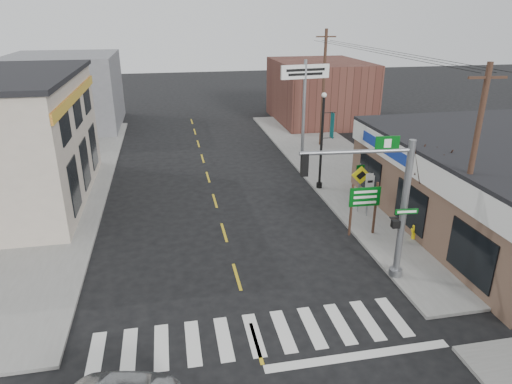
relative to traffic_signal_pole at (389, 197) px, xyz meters
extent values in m
plane|color=black|center=(-5.52, -2.70, -3.54)|extent=(140.00, 140.00, 0.00)
cube|color=slate|center=(3.48, 10.30, -3.48)|extent=(6.00, 38.00, 0.13)
cube|color=slate|center=(-14.52, 10.30, -3.48)|extent=(6.00, 38.00, 0.13)
cube|color=gold|center=(-5.52, 5.30, -3.54)|extent=(0.12, 56.00, 0.01)
cube|color=silver|center=(-5.52, -2.30, -3.54)|extent=(11.00, 2.20, 0.01)
cube|color=#552F27|center=(6.48, 27.30, -0.74)|extent=(8.00, 10.00, 5.60)
cube|color=slate|center=(-16.52, 29.30, -0.34)|extent=(9.00, 10.00, 6.40)
cylinder|color=gray|center=(0.68, 0.00, -0.63)|extent=(0.26, 0.26, 5.56)
cylinder|color=gray|center=(-1.36, 0.00, 1.78)|extent=(4.08, 0.15, 0.15)
cube|color=black|center=(-3.20, 0.00, 1.36)|extent=(0.26, 0.20, 0.83)
cube|color=#03470E|center=(0.68, -0.22, -0.54)|extent=(0.88, 0.04, 0.20)
cube|color=#03470E|center=(-0.25, 0.00, 2.05)|extent=(0.88, 0.05, 0.51)
cube|color=black|center=(0.43, -0.05, -1.14)|extent=(0.30, 0.24, 0.30)
cube|color=#442C1F|center=(0.19, 3.64, -2.13)|extent=(0.09, 0.09, 2.56)
cube|color=#442C1F|center=(1.37, 3.64, -2.13)|extent=(0.09, 0.09, 2.56)
cube|color=#105426|center=(0.78, 3.58, -1.49)|extent=(1.46, 0.05, 0.91)
cylinder|color=yellow|center=(2.98, 2.72, -3.12)|extent=(0.21, 0.21, 0.58)
sphere|color=yellow|center=(2.98, 2.72, -2.80)|extent=(0.23, 0.23, 0.23)
cylinder|color=gray|center=(1.65, 6.10, -2.26)|extent=(0.06, 0.06, 2.31)
cube|color=yellow|center=(1.65, 6.07, -1.38)|extent=(0.98, 0.03, 0.98)
cylinder|color=black|center=(0.78, 9.82, -0.70)|extent=(0.15, 0.15, 5.42)
sphere|color=silver|center=(0.78, 9.82, 2.06)|extent=(0.29, 0.29, 0.29)
cube|color=#0B4B4B|center=(1.35, 9.82, 0.34)|extent=(0.02, 0.57, 1.46)
cylinder|color=gray|center=(0.98, 14.15, 0.06)|extent=(0.20, 0.20, 6.95)
cube|color=silver|center=(0.98, 14.15, 2.80)|extent=(3.27, 0.18, 0.87)
cylinder|color=black|center=(3.56, 3.07, -1.75)|extent=(0.21, 0.21, 3.33)
ellipsoid|color=#173412|center=(4.11, -0.16, -2.91)|extent=(1.36, 1.36, 1.02)
ellipsoid|color=black|center=(4.21, 5.11, -3.01)|extent=(1.08, 1.08, 0.81)
cylinder|color=#46321D|center=(3.27, 0.07, 0.68)|extent=(0.21, 0.21, 8.18)
cube|color=#46321D|center=(3.27, 0.07, 4.23)|extent=(1.42, 0.09, 0.09)
cylinder|color=#422D1B|center=(3.88, 18.79, 0.89)|extent=(0.22, 0.22, 8.62)
cube|color=#422D1B|center=(3.88, 18.79, 4.64)|extent=(1.50, 0.09, 0.09)
camera|label=1|loc=(-7.81, -14.30, 6.42)|focal=32.00mm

